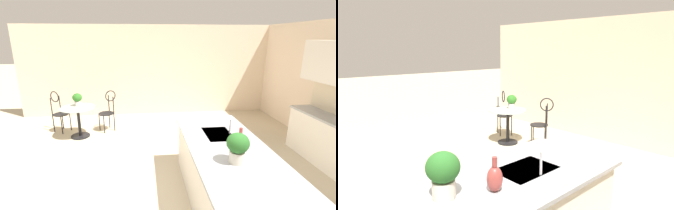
% 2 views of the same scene
% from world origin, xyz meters
% --- Properties ---
extents(wall_left_window, '(0.12, 7.80, 2.70)m').
position_xyz_m(wall_left_window, '(-4.26, 0.00, 1.35)').
color(wall_left_window, beige).
rests_on(wall_left_window, ground).
extents(bistro_table, '(0.80, 0.80, 0.74)m').
position_xyz_m(bistro_table, '(-2.54, -1.83, 0.45)').
color(bistro_table, black).
rests_on(bistro_table, ground).
extents(chair_near_window, '(0.52, 0.52, 1.04)m').
position_xyz_m(chair_near_window, '(-2.97, -2.41, 0.57)').
color(chair_near_window, black).
rests_on(chair_near_window, ground).
extents(chair_by_island, '(0.53, 0.53, 1.04)m').
position_xyz_m(chair_by_island, '(-2.92, -1.18, 0.57)').
color(chair_by_island, black).
rests_on(chair_by_island, ground).
extents(sink_faucet, '(0.02, 0.02, 0.22)m').
position_xyz_m(sink_faucet, '(-0.25, 1.03, 1.03)').
color(sink_faucet, '#B2B5BA').
rests_on(sink_faucet, kitchen_island).
extents(potted_plant_on_table, '(0.22, 0.22, 0.31)m').
position_xyz_m(potted_plant_on_table, '(-2.68, -1.85, 0.92)').
color(potted_plant_on_table, beige).
rests_on(potted_plant_on_table, bistro_table).
extents(potted_plant_counter_near, '(0.26, 0.26, 0.37)m').
position_xyz_m(potted_plant_counter_near, '(0.60, 0.80, 1.13)').
color(potted_plant_counter_near, beige).
rests_on(potted_plant_counter_near, kitchen_island).
extents(vase_on_counter, '(0.13, 0.13, 0.29)m').
position_xyz_m(vase_on_counter, '(0.25, 0.98, 1.03)').
color(vase_on_counter, '#993D38').
rests_on(vase_on_counter, kitchen_island).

